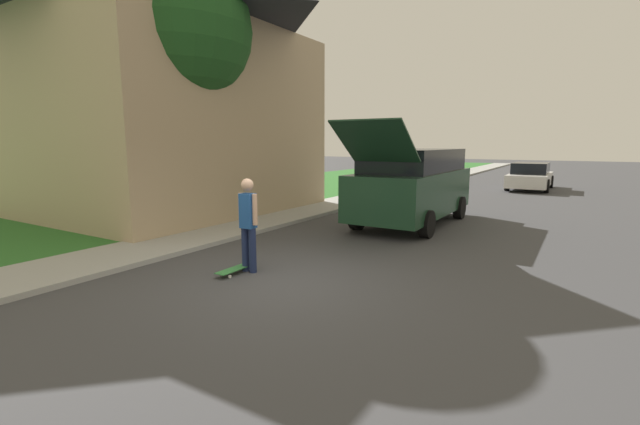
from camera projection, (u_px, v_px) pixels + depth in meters
ground_plane at (283, 279)px, 7.28m from camera, size 120.00×120.00×0.00m
lawn at (209, 202)px, 16.47m from camera, size 10.00×80.00×0.08m
sidewalk at (304, 211)px, 14.18m from camera, size 1.80×80.00×0.10m
house at (154, 80)px, 14.38m from camera, size 9.28×8.97×8.25m
lawn_tree_near at (179, 30)px, 11.22m from camera, size 3.84×3.84×7.08m
suv_parked at (413, 184)px, 12.09m from camera, size 2.13×5.82×2.80m
car_down_street at (530, 176)px, 21.37m from camera, size 1.91×4.44×1.33m
skateboarder at (248, 221)px, 7.54m from camera, size 0.41×0.22×1.68m
skateboard at (236, 269)px, 7.57m from camera, size 0.23×0.84×0.10m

